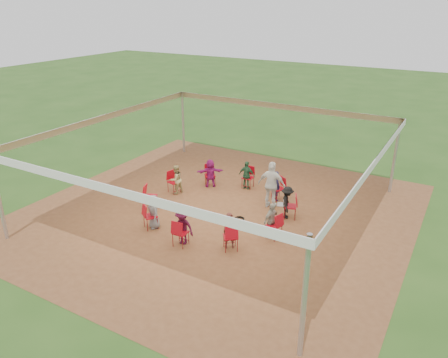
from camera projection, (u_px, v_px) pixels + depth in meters
The scene contains 25 objects.
ground at pixel (219, 213), 15.80m from camera, with size 80.00×80.00×0.00m, color #284D18.
dirt_patch at pixel (219, 212), 15.80m from camera, with size 13.00×13.00×0.00m, color brown.
tent at pixel (219, 151), 14.90m from camera, with size 10.33×10.33×3.00m.
chair_0 at pixel (290, 206), 15.26m from camera, with size 0.42×0.44×0.90m, color #B10716, non-canonical shape.
chair_1 at pixel (278, 189), 16.69m from camera, with size 0.42×0.44×0.90m, color #B10716, non-canonical shape.
chair_2 at pixel (248, 178), 17.72m from camera, with size 0.42×0.44×0.90m, color #B10716, non-canonical shape.
chair_3 at pixel (210, 175), 17.96m from camera, with size 0.42×0.44×0.90m, color #B10716, non-canonical shape.
chair_4 at pixel (174, 182), 17.30m from camera, with size 0.42×0.44×0.90m, color #B10716, non-canonical shape.
chair_5 at pixel (151, 197), 16.01m from camera, with size 0.42×0.44×0.90m, color #B10716, non-canonical shape.
chair_6 at pixel (151, 216), 14.57m from camera, with size 0.42×0.44×0.90m, color #B10716, non-canonical shape.
chair_7 at pixel (181, 233), 13.54m from camera, with size 0.42×0.44×0.90m, color #B10716, non-canonical shape.
chair_8 at pixel (231, 237), 13.31m from camera, with size 0.42×0.44×0.90m, color #B10716, non-canonical shape.
chair_9 at pixel (274, 226), 13.96m from camera, with size 0.42×0.44×0.90m, color #B10716, non-canonical shape.
person_seated_0 at pixel (287, 202), 15.22m from camera, with size 0.76×0.38×1.18m, color black.
person_seated_1 at pixel (276, 186), 16.59m from camera, with size 0.43×0.28×1.18m, color #1A1940.
person_seated_2 at pixel (247, 175), 17.57m from camera, with size 0.69×0.35×1.18m, color #255033.
person_seated_3 at pixel (210, 173), 17.79m from camera, with size 1.09×0.41×1.18m, color #9A1970.
person_seated_4 at pixel (176, 179), 17.17m from camera, with size 0.57×0.33×1.18m, color tan.
person_seated_5 at pixel (154, 212), 14.57m from camera, with size 0.57×0.32×1.18m, color slate.
person_seated_6 at pixel (182, 227), 13.58m from camera, with size 0.76×0.38×1.18m, color #410B22.
person_seated_7 at pixel (230, 231), 13.36m from camera, with size 0.43×0.28×1.18m, color #4F231E.
person_seated_8 at pixel (271, 220), 13.99m from camera, with size 0.69×0.35×1.18m, color #A19F8F.
standing_person at pixel (272, 185), 15.90m from camera, with size 1.04×0.53×1.77m, color silver.
cable_coil at pixel (240, 219), 15.30m from camera, with size 0.39×0.39×0.03m.
laptop at pixel (283, 203), 15.25m from camera, with size 0.38×0.42×0.24m.
Camera 1 is at (7.23, -12.16, 7.16)m, focal length 35.00 mm.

